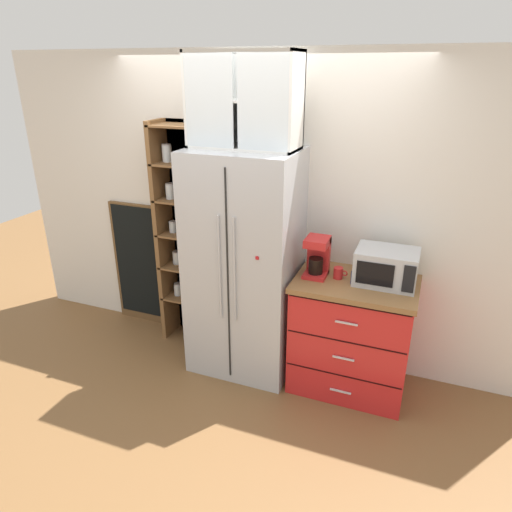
{
  "coord_description": "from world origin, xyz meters",
  "views": [
    {
      "loc": [
        1.32,
        -3.09,
        2.41
      ],
      "look_at": [
        0.1,
        0.03,
        1.02
      ],
      "focal_mm": 32.1,
      "sensor_mm": 36.0,
      "label": 1
    }
  ],
  "objects": [
    {
      "name": "pantry_shelf_column",
      "position": [
        -0.67,
        0.27,
        1.04
      ],
      "size": [
        0.46,
        0.31,
        2.01
      ],
      "color": "brown",
      "rests_on": "ground"
    },
    {
      "name": "upper_cabinet",
      "position": [
        0.0,
        0.08,
        2.19
      ],
      "size": [
        0.81,
        0.32,
        0.67
      ],
      "color": "silver",
      "rests_on": "refrigerator"
    },
    {
      "name": "chalkboard_menu",
      "position": [
        -1.22,
        0.33,
        0.62
      ],
      "size": [
        0.6,
        0.04,
        1.23
      ],
      "color": "brown",
      "rests_on": "ground"
    },
    {
      "name": "counter_cabinet",
      "position": [
        0.9,
        0.05,
        0.47
      ],
      "size": [
        0.91,
        0.63,
        0.93
      ],
      "color": "red",
      "rests_on": "ground"
    },
    {
      "name": "mug_navy",
      "position": [
        0.9,
        -0.0,
        0.98
      ],
      "size": [
        0.11,
        0.07,
        0.1
      ],
      "color": "navy",
      "rests_on": "counter_cabinet"
    },
    {
      "name": "mug_red",
      "position": [
        0.76,
        0.05,
        0.97
      ],
      "size": [
        0.11,
        0.07,
        0.09
      ],
      "color": "red",
      "rests_on": "counter_cabinet"
    },
    {
      "name": "ground_plane",
      "position": [
        0.0,
        0.0,
        0.0
      ],
      "size": [
        10.53,
        10.53,
        0.0
      ],
      "primitive_type": "plane",
      "color": "brown"
    },
    {
      "name": "refrigerator",
      "position": [
        0.0,
        0.03,
        0.93
      ],
      "size": [
        0.84,
        0.66,
        1.86
      ],
      "color": "#B7BABF",
      "rests_on": "ground"
    },
    {
      "name": "wall_back_cream",
      "position": [
        0.0,
        0.4,
        1.27
      ],
      "size": [
        4.85,
        0.1,
        2.55
      ],
      "primitive_type": "cube",
      "color": "silver",
      "rests_on": "ground"
    },
    {
      "name": "coffee_maker",
      "position": [
        0.59,
        0.06,
        1.09
      ],
      "size": [
        0.17,
        0.2,
        0.31
      ],
      "color": "red",
      "rests_on": "counter_cabinet"
    },
    {
      "name": "microwave",
      "position": [
        1.1,
        0.1,
        1.06
      ],
      "size": [
        0.44,
        0.33,
        0.26
      ],
      "color": "#B7BABF",
      "rests_on": "counter_cabinet"
    },
    {
      "name": "bottle_green",
      "position": [
        0.9,
        0.03,
        1.04
      ],
      "size": [
        0.07,
        0.07,
        0.25
      ],
      "color": "#285B33",
      "rests_on": "counter_cabinet"
    }
  ]
}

